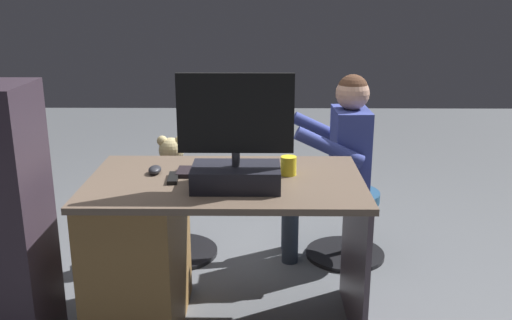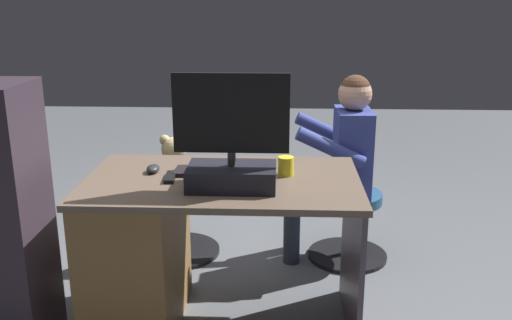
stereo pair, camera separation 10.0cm
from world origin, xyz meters
The scene contains 12 objects.
ground_plane centered at (0.00, 0.00, 0.00)m, with size 10.00×10.00×0.00m, color slate.
desk centered at (0.32, 0.39, 0.41)m, with size 1.26×0.76×0.76m.
monitor centered at (-0.05, 0.51, 0.90)m, with size 0.50×0.24×0.50m.
keyboard centered at (0.02, 0.32, 0.77)m, with size 0.42×0.14×0.02m, color black.
computer_mouse centered at (0.34, 0.31, 0.77)m, with size 0.06×0.10×0.04m, color #26272D.
cup centered at (-0.29, 0.32, 0.80)m, with size 0.07×0.07×0.09m, color yellow.
tv_remote centered at (0.24, 0.40, 0.76)m, with size 0.04×0.15×0.02m, color black.
notebook_binder centered at (-0.04, 0.40, 0.77)m, with size 0.22×0.30×0.02m, color beige.
office_chair_teddy centered at (0.37, -0.39, 0.23)m, with size 0.52×0.52×0.42m.
teddy_bear centered at (0.37, -0.41, 0.58)m, with size 0.23×0.24×0.34m.
visitor_chair centered at (-0.69, -0.38, 0.24)m, with size 0.48×0.48×0.42m.
person centered at (-0.61, -0.38, 0.66)m, with size 0.50×0.48×1.13m.
Camera 1 is at (-0.16, 2.88, 1.59)m, focal length 40.32 mm.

